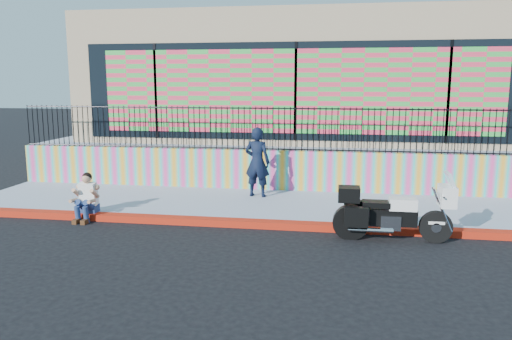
# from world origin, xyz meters

# --- Properties ---
(ground) EXTENTS (90.00, 90.00, 0.00)m
(ground) POSITION_xyz_m (0.00, 0.00, 0.00)
(ground) COLOR black
(ground) RESTS_ON ground
(red_curb) EXTENTS (16.00, 0.30, 0.15)m
(red_curb) POSITION_xyz_m (0.00, 0.00, 0.07)
(red_curb) COLOR #B2120C
(red_curb) RESTS_ON ground
(sidewalk) EXTENTS (16.00, 3.00, 0.15)m
(sidewalk) POSITION_xyz_m (0.00, 1.65, 0.07)
(sidewalk) COLOR #959BB3
(sidewalk) RESTS_ON ground
(mural_wall) EXTENTS (16.00, 0.20, 1.10)m
(mural_wall) POSITION_xyz_m (0.00, 3.25, 0.70)
(mural_wall) COLOR #F03F93
(mural_wall) RESTS_ON sidewalk
(metal_fence) EXTENTS (15.80, 0.04, 1.20)m
(metal_fence) POSITION_xyz_m (0.00, 3.25, 1.85)
(metal_fence) COLOR black
(metal_fence) RESTS_ON mural_wall
(elevated_platform) EXTENTS (16.00, 10.00, 1.25)m
(elevated_platform) POSITION_xyz_m (0.00, 8.35, 0.62)
(elevated_platform) COLOR #959BB3
(elevated_platform) RESTS_ON ground
(storefront_building) EXTENTS (14.00, 8.06, 4.00)m
(storefront_building) POSITION_xyz_m (0.00, 8.13, 3.25)
(storefront_building) COLOR tan
(storefront_building) RESTS_ON elevated_platform
(police_motorcycle) EXTENTS (2.28, 0.75, 1.42)m
(police_motorcycle) POSITION_xyz_m (2.30, -0.49, 0.60)
(police_motorcycle) COLOR black
(police_motorcycle) RESTS_ON ground
(police_officer) EXTENTS (0.72, 0.53, 1.83)m
(police_officer) POSITION_xyz_m (-0.83, 2.32, 1.06)
(police_officer) COLOR black
(police_officer) RESTS_ON sidewalk
(seated_man) EXTENTS (0.54, 0.71, 1.06)m
(seated_man) POSITION_xyz_m (-4.40, -0.09, 0.45)
(seated_man) COLOR navy
(seated_man) RESTS_ON ground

